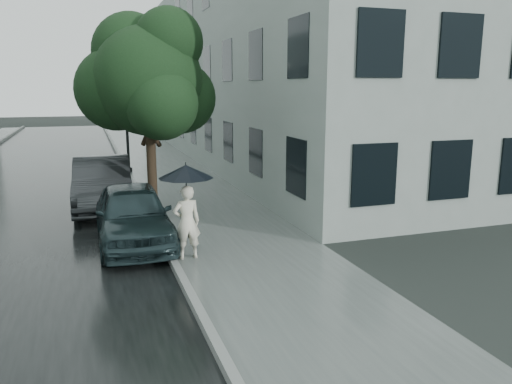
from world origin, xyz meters
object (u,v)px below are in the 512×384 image
object	(u,v)px
car_far	(102,183)
car_near	(133,214)
pedestrian	(187,222)
lamp_post	(122,109)
street_tree	(147,79)

from	to	relation	value
car_far	car_near	bearing A→B (deg)	-80.54
pedestrian	car_far	size ratio (longest dim) A/B	0.34
lamp_post	car_far	size ratio (longest dim) A/B	1.02
pedestrian	lamp_post	distance (m)	12.16
street_tree	car_near	distance (m)	4.00
lamp_post	car_far	bearing A→B (deg)	-90.74
lamp_post	car_near	xyz separation A→B (m)	(-0.59, -10.54, -2.03)
pedestrian	lamp_post	bearing A→B (deg)	-91.76
pedestrian	street_tree	xyz separation A→B (m)	(-0.25, 3.83, 3.03)
lamp_post	car_near	bearing A→B (deg)	-84.10
pedestrian	lamp_post	size ratio (longest dim) A/B	0.34
car_near	lamp_post	bearing A→B (deg)	86.81
lamp_post	car_far	xyz separation A→B (m)	(-1.14, -6.58, -1.96)
pedestrian	car_near	world-z (taller)	pedestrian
pedestrian	car_far	bearing A→B (deg)	-77.71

